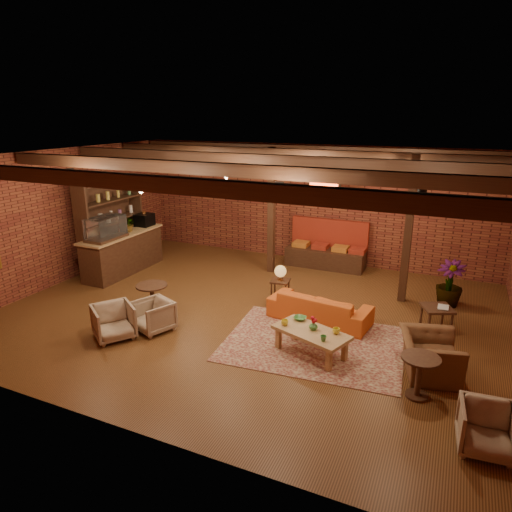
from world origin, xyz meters
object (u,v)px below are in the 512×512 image
at_px(round_table_left, 152,294).
at_px(side_table_book, 437,309).
at_px(armchair_b, 153,314).
at_px(armchair_far, 487,427).
at_px(side_table_lamp, 280,274).
at_px(plant_tall, 456,238).
at_px(round_table_right, 419,370).
at_px(armchair_right, 430,349).
at_px(coffee_table, 311,333).
at_px(sofa, 320,307).
at_px(armchair_a, 114,320).

height_order(round_table_left, side_table_book, round_table_left).
height_order(armchair_b, armchair_far, same).
height_order(side_table_lamp, plant_tall, plant_tall).
distance_m(side_table_book, round_table_right, 2.19).
height_order(round_table_left, armchair_b, armchair_b).
relative_size(side_table_lamp, side_table_book, 1.22).
bearing_deg(armchair_right, side_table_book, -14.21).
xyz_separation_m(coffee_table, plant_tall, (2.08, 3.22, 1.12)).
height_order(sofa, armchair_a, armchair_a).
bearing_deg(armchair_b, armchair_far, 13.02).
height_order(armchair_right, plant_tall, plant_tall).
bearing_deg(armchair_a, coffee_table, -39.91).
xyz_separation_m(armchair_b, armchair_far, (5.71, -1.01, 0.00)).
bearing_deg(armchair_far, coffee_table, 148.09).
distance_m(coffee_table, round_table_left, 3.47).
distance_m(side_table_lamp, armchair_far, 5.24).
relative_size(coffee_table, armchair_b, 2.16).
bearing_deg(round_table_left, side_table_book, 14.80).
bearing_deg(round_table_right, armchair_b, 177.87).
bearing_deg(plant_tall, armchair_right, -93.03).
relative_size(armchair_a, round_table_right, 1.09).
bearing_deg(round_table_left, armchair_a, -91.84).
relative_size(round_table_left, armchair_a, 0.93).
bearing_deg(side_table_lamp, round_table_right, -38.64).
bearing_deg(side_table_book, side_table_lamp, 174.14).
xyz_separation_m(sofa, armchair_b, (-2.77, -1.70, 0.04)).
bearing_deg(armchair_a, armchair_b, -6.05).
xyz_separation_m(armchair_far, plant_tall, (-0.62, 4.60, 1.18)).
height_order(sofa, round_table_right, round_table_right).
xyz_separation_m(round_table_left, armchair_far, (6.16, -1.59, -0.11)).
relative_size(armchair_b, armchair_right, 0.66).
bearing_deg(armchair_b, plant_tall, 58.26).
height_order(sofa, side_table_lamp, side_table_lamp).
relative_size(armchair_a, armchair_far, 1.07).
relative_size(armchair_right, round_table_right, 1.54).
xyz_separation_m(sofa, side_table_book, (2.16, 0.30, 0.23)).
distance_m(round_table_left, plant_tall, 6.39).
bearing_deg(side_table_lamp, sofa, -30.14).
bearing_deg(round_table_right, side_table_book, 87.30).
bearing_deg(sofa, armchair_b, 38.52).
xyz_separation_m(armchair_a, armchair_right, (5.41, 1.09, 0.08)).
distance_m(side_table_lamp, side_table_book, 3.27).
xyz_separation_m(side_table_lamp, armchair_far, (4.03, -3.35, -0.30)).
bearing_deg(armchair_right, coffee_table, 80.83).
bearing_deg(armchair_b, sofa, 54.62).
height_order(sofa, armchair_right, armchair_right).
bearing_deg(side_table_book, armchair_a, -154.75).
xyz_separation_m(side_table_book, armchair_far, (0.77, -3.01, -0.20)).
bearing_deg(side_table_lamp, side_table_book, -5.86).
bearing_deg(armchair_b, round_table_left, 150.70).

